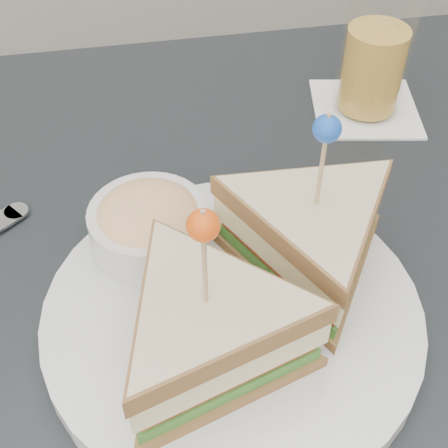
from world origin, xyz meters
TOP-DOWN VIEW (x-y plane):
  - table at (0.00, 0.00)m, footprint 0.80×0.80m
  - plate_meal at (0.01, -0.05)m, footprint 0.35×0.35m
  - drink_set at (0.21, 0.21)m, footprint 0.13×0.13m

SIDE VIEW (x-z plane):
  - table at x=0.00m, z-range 0.30..1.05m
  - plate_meal at x=0.01m, z-range 0.71..0.88m
  - drink_set at x=0.21m, z-range 0.74..0.89m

